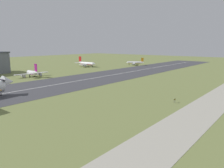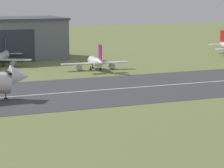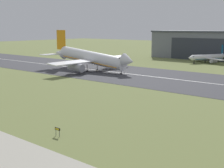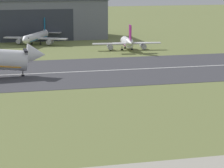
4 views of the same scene
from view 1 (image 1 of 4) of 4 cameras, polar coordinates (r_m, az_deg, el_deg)
name	(u,v)px [view 1 (image 1 of 4)]	position (r m, az deg, el deg)	size (l,w,h in m)	color
ground_plane	(146,99)	(90.70, 8.80, -3.89)	(680.09, 680.09, 0.00)	olive
runway_strip	(60,84)	(127.08, -13.37, 0.04)	(440.09, 43.38, 0.06)	#3D3D42
runway_centreline	(60,84)	(127.08, -13.37, 0.05)	(396.09, 0.70, 0.01)	silver
taxiway_road	(204,109)	(82.13, 22.88, -6.08)	(330.07, 12.78, 0.05)	#A8A393
airplane_parked_centre	(32,73)	(159.99, -20.15, 2.72)	(24.18, 16.35, 9.40)	white
airplane_parked_east	(135,63)	(239.06, 6.01, 5.57)	(20.07, 19.55, 7.95)	white
airplane_parked_far_east	(87,64)	(219.78, -6.60, 5.32)	(19.55, 23.67, 10.05)	white
runway_sign	(175,100)	(87.13, 16.08, -4.00)	(1.29, 0.13, 1.52)	#4C4C51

